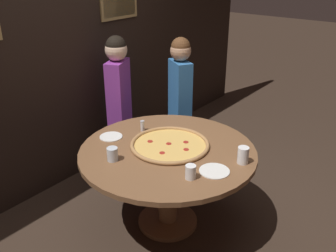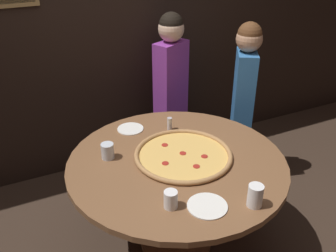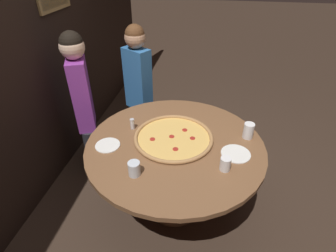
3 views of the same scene
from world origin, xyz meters
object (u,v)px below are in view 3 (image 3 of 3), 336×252
at_px(dining_table, 175,157).
at_px(drink_cup_near_left, 225,164).
at_px(drink_cup_front_edge, 248,131).
at_px(white_plate_far_back, 108,145).
at_px(drink_cup_far_left, 134,169).
at_px(condiment_shaker, 132,124).
at_px(white_plate_near_front, 236,154).
at_px(diner_side_left, 138,82).
at_px(diner_far_right, 82,97).
at_px(giant_pizza, 174,137).

bearing_deg(dining_table, drink_cup_near_left, -121.28).
xyz_separation_m(drink_cup_front_edge, white_plate_far_back, (-0.31, 1.10, -0.06)).
bearing_deg(drink_cup_far_left, drink_cup_front_edge, -54.18).
relative_size(dining_table, condiment_shaker, 14.81).
height_order(white_plate_near_front, diner_side_left, diner_side_left).
height_order(diner_far_right, diner_side_left, diner_far_right).
distance_m(white_plate_near_front, diner_far_right, 1.55).
distance_m(condiment_shaker, diner_far_right, 0.66).
distance_m(drink_cup_front_edge, white_plate_far_back, 1.15).
relative_size(giant_pizza, drink_cup_front_edge, 4.96).
relative_size(dining_table, drink_cup_far_left, 13.54).
bearing_deg(drink_cup_front_edge, dining_table, 107.42).
bearing_deg(drink_cup_near_left, drink_cup_far_left, 104.52).
xyz_separation_m(dining_table, drink_cup_far_left, (-0.40, 0.22, 0.20)).
xyz_separation_m(white_plate_near_front, condiment_shaker, (0.19, 0.87, 0.05)).
distance_m(dining_table, white_plate_far_back, 0.56).
bearing_deg(diner_side_left, dining_table, -27.63).
distance_m(giant_pizza, drink_cup_near_left, 0.51).
bearing_deg(white_plate_near_front, giant_pizza, 77.16).
distance_m(white_plate_near_front, condiment_shaker, 0.89).
bearing_deg(condiment_shaker, diner_side_left, 11.81).
relative_size(condiment_shaker, diner_side_left, 0.07).
bearing_deg(diner_far_right, condiment_shaker, 39.06).
height_order(drink_cup_near_left, diner_far_right, diner_far_right).
bearing_deg(giant_pizza, drink_cup_far_left, 156.14).
height_order(white_plate_far_back, diner_side_left, diner_side_left).
bearing_deg(dining_table, diner_side_left, 31.18).
bearing_deg(dining_table, diner_far_right, 66.01).
distance_m(drink_cup_near_left, condiment_shaker, 0.87).
xyz_separation_m(drink_cup_far_left, white_plate_far_back, (0.27, 0.30, -0.05)).
bearing_deg(drink_cup_near_left, white_plate_far_back, 83.09).
bearing_deg(drink_cup_near_left, dining_table, 58.72).
distance_m(giant_pizza, diner_side_left, 1.02).
bearing_deg(diner_far_right, diner_side_left, 114.60).
height_order(dining_table, white_plate_far_back, white_plate_far_back).
bearing_deg(drink_cup_far_left, diner_far_right, 42.36).
relative_size(drink_cup_front_edge, white_plate_far_back, 0.67).
bearing_deg(condiment_shaker, white_plate_far_back, 154.17).
bearing_deg(diner_far_right, white_plate_far_back, 15.28).
relative_size(drink_cup_far_left, diner_side_left, 0.07).
height_order(white_plate_far_back, condiment_shaker, condiment_shaker).
bearing_deg(diner_far_right, white_plate_near_front, 47.32).
height_order(white_plate_near_front, diner_far_right, diner_far_right).
bearing_deg(condiment_shaker, drink_cup_front_edge, -87.45).
relative_size(giant_pizza, white_plate_far_back, 3.33).
height_order(drink_cup_front_edge, diner_far_right, diner_far_right).
distance_m(white_plate_far_back, white_plate_near_front, 1.00).
xyz_separation_m(white_plate_far_back, white_plate_near_front, (0.07, -1.00, 0.00)).
height_order(dining_table, drink_cup_near_left, drink_cup_near_left).
distance_m(drink_cup_far_left, diner_far_right, 1.13).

